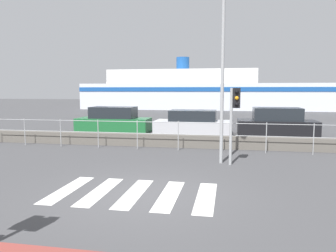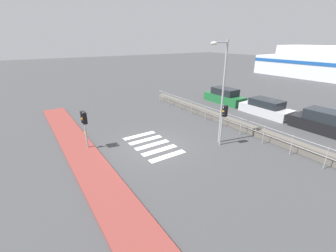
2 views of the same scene
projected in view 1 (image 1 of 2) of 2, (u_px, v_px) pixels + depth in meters
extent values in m
plane|color=#424244|center=(142.00, 194.00, 8.20)|extent=(160.00, 160.00, 0.00)
cube|color=silver|center=(68.00, 189.00, 8.56)|extent=(0.45, 2.40, 0.01)
cube|color=silver|center=(100.00, 191.00, 8.40)|extent=(0.45, 2.40, 0.01)
cube|color=silver|center=(134.00, 193.00, 8.24)|extent=(0.45, 2.40, 0.01)
cube|color=silver|center=(169.00, 195.00, 8.07)|extent=(0.45, 2.40, 0.01)
cube|color=silver|center=(206.00, 197.00, 7.91)|extent=(0.45, 2.40, 0.01)
cube|color=#605B54|center=(181.00, 141.00, 14.95)|extent=(20.26, 0.55, 0.56)
cylinder|color=#9EA0A3|center=(178.00, 122.00, 13.99)|extent=(18.24, 0.03, 0.03)
cylinder|color=#9EA0A3|center=(178.00, 134.00, 14.04)|extent=(18.24, 0.03, 0.03)
cylinder|color=#9EA0A3|center=(25.00, 132.00, 15.36)|extent=(0.04, 0.04, 1.27)
cylinder|color=#9EA0A3|center=(61.00, 133.00, 15.03)|extent=(0.04, 0.04, 1.27)
cylinder|color=#9EA0A3|center=(98.00, 134.00, 14.71)|extent=(0.04, 0.04, 1.27)
cylinder|color=#9EA0A3|center=(137.00, 135.00, 14.38)|extent=(0.04, 0.04, 1.27)
cylinder|color=#9EA0A3|center=(178.00, 136.00, 14.05)|extent=(0.04, 0.04, 1.27)
cylinder|color=#9EA0A3|center=(221.00, 137.00, 13.72)|extent=(0.04, 0.04, 1.27)
cylinder|color=#9EA0A3|center=(266.00, 138.00, 13.40)|extent=(0.04, 0.04, 1.27)
cylinder|color=#9EA0A3|center=(314.00, 139.00, 13.07)|extent=(0.04, 0.04, 1.27)
cylinder|color=#9EA0A3|center=(231.00, 127.00, 11.24)|extent=(0.10, 0.10, 2.66)
cube|color=black|center=(237.00, 98.00, 11.10)|extent=(0.24, 0.24, 0.68)
sphere|color=black|center=(237.00, 92.00, 10.94)|extent=(0.13, 0.13, 0.13)
sphere|color=orange|center=(237.00, 98.00, 10.96)|extent=(0.13, 0.13, 0.13)
sphere|color=black|center=(237.00, 104.00, 10.99)|extent=(0.13, 0.13, 0.13)
cylinder|color=#9EA0A3|center=(222.00, 73.00, 11.32)|extent=(0.12, 0.12, 6.37)
cube|color=silver|center=(213.00, 96.00, 45.43)|extent=(35.57, 8.58, 3.45)
cube|color=white|center=(183.00, 77.00, 45.91)|extent=(19.92, 6.87, 1.90)
cube|color=#194C99|center=(212.00, 89.00, 41.11)|extent=(35.57, 0.08, 0.55)
cylinder|color=#194C99|center=(183.00, 64.00, 45.70)|extent=(1.80, 1.80, 1.80)
cube|color=#1E6633|center=(114.00, 125.00, 20.41)|extent=(4.53, 1.72, 0.86)
cube|color=#1E2328|center=(113.00, 112.00, 20.33)|extent=(2.72, 1.51, 0.70)
cube|color=#BCBCC1|center=(193.00, 127.00, 19.52)|extent=(4.51, 1.89, 0.77)
cube|color=#1E2328|center=(193.00, 115.00, 19.45)|extent=(2.71, 1.67, 0.63)
cube|color=black|center=(276.00, 128.00, 18.66)|extent=(4.35, 1.89, 0.88)
cube|color=#1E2328|center=(277.00, 114.00, 18.57)|extent=(2.61, 1.66, 0.72)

